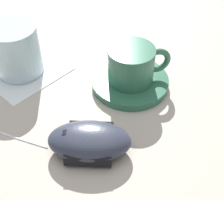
% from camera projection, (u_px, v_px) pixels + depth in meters
% --- Properties ---
extents(ground_plane, '(3.00, 3.00, 0.00)m').
position_uv_depth(ground_plane, '(82.00, 97.00, 0.51)').
color(ground_plane, '#B2A899').
extents(saucer, '(0.13, 0.13, 0.01)m').
position_uv_depth(saucer, '(130.00, 82.00, 0.53)').
color(saucer, '#2D664C').
rests_on(saucer, ground).
extents(coffee_cup, '(0.08, 0.10, 0.06)m').
position_uv_depth(coffee_cup, '(133.00, 65.00, 0.50)').
color(coffee_cup, '#2D664C').
rests_on(coffee_cup, saucer).
extents(computer_mouse, '(0.11, 0.13, 0.04)m').
position_uv_depth(computer_mouse, '(89.00, 141.00, 0.42)').
color(computer_mouse, '#2D3342').
rests_on(computer_mouse, ground).
extents(napkin_under_glass, '(0.18, 0.18, 0.00)m').
position_uv_depth(napkin_under_glass, '(23.00, 69.00, 0.56)').
color(napkin_under_glass, white).
rests_on(napkin_under_glass, ground).
extents(drinking_glass, '(0.08, 0.08, 0.09)m').
position_uv_depth(drinking_glass, '(16.00, 50.00, 0.53)').
color(drinking_glass, silver).
rests_on(drinking_glass, napkin_under_glass).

